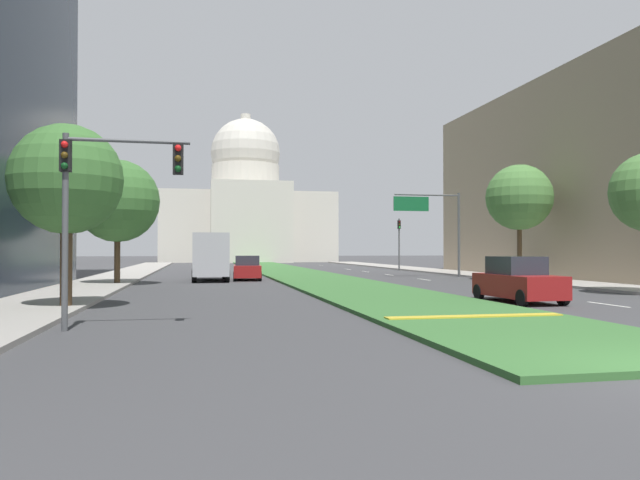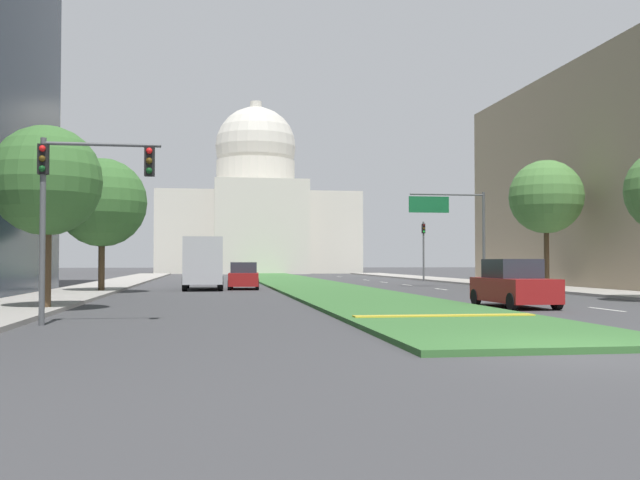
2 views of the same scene
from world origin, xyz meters
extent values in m
plane|color=#3D3D3F|center=(0.00, 49.28, 0.00)|extent=(260.00, 260.00, 0.00)
cube|color=#386B33|center=(0.00, 44.35, 0.07)|extent=(6.09, 88.71, 0.14)
cube|color=gold|center=(0.00, 7.80, 0.16)|extent=(5.48, 0.50, 0.04)
cube|color=silver|center=(7.51, 11.80, 0.00)|extent=(0.16, 2.40, 0.01)
cube|color=silver|center=(7.51, 20.34, 0.00)|extent=(0.16, 2.40, 0.01)
cube|color=silver|center=(7.51, 31.08, 0.00)|extent=(0.16, 2.40, 0.01)
cube|color=silver|center=(7.51, 38.97, 0.00)|extent=(0.16, 2.40, 0.01)
cube|color=silver|center=(7.51, 46.18, 0.00)|extent=(0.16, 2.40, 0.01)
cube|color=silver|center=(7.51, 53.04, 0.00)|extent=(0.16, 2.40, 0.01)
cube|color=silver|center=(7.51, 67.23, 0.00)|extent=(0.16, 2.40, 0.01)
cube|color=#9E9991|center=(-13.97, 39.42, 0.07)|extent=(4.00, 88.71, 0.15)
cube|color=#9E9991|center=(13.97, 39.42, 0.07)|extent=(4.00, 88.71, 0.15)
cube|color=tan|center=(22.33, 33.42, 7.31)|extent=(12.72, 27.98, 14.61)
cube|color=beige|center=(0.00, 98.56, 5.84)|extent=(28.95, 22.94, 11.67)
cube|color=beige|center=(0.00, 85.09, 6.42)|extent=(12.74, 4.00, 12.84)
cylinder|color=beige|center=(0.00, 98.56, 14.44)|extent=(12.06, 12.06, 5.54)
sphere|color=beige|center=(0.00, 98.56, 19.37)|extent=(12.37, 12.37, 12.37)
cylinder|color=beige|center=(0.00, 98.56, 24.94)|extent=(1.80, 1.80, 3.00)
cylinder|color=#515456|center=(-11.47, 8.01, 2.60)|extent=(0.16, 0.16, 5.20)
cube|color=black|center=(-11.47, 8.01, 4.60)|extent=(0.28, 0.24, 0.84)
sphere|color=red|center=(-11.47, 7.87, 4.88)|extent=(0.18, 0.18, 0.18)
sphere|color=#4C380F|center=(-11.47, 7.87, 4.60)|extent=(0.18, 0.18, 0.18)
sphere|color=#0F4219|center=(-11.47, 7.87, 4.32)|extent=(0.18, 0.18, 0.18)
cylinder|color=#515456|center=(-9.87, 8.01, 5.05)|extent=(3.20, 0.10, 0.10)
cube|color=black|center=(-8.59, 8.01, 4.60)|extent=(0.28, 0.24, 0.84)
sphere|color=red|center=(-8.59, 7.87, 4.88)|extent=(0.18, 0.18, 0.18)
sphere|color=#4C380F|center=(-8.59, 7.87, 4.60)|extent=(0.18, 0.18, 0.18)
sphere|color=#0F4219|center=(-8.59, 7.87, 4.32)|extent=(0.18, 0.18, 0.18)
cylinder|color=#515456|center=(11.47, 47.91, 2.60)|extent=(0.16, 0.16, 5.20)
cube|color=black|center=(11.47, 47.91, 4.60)|extent=(0.28, 0.24, 0.84)
sphere|color=#510F0F|center=(11.47, 47.77, 4.88)|extent=(0.18, 0.18, 0.18)
sphere|color=#4C380F|center=(11.47, 47.77, 4.60)|extent=(0.18, 0.18, 0.18)
sphere|color=#1ED838|center=(11.47, 47.77, 4.32)|extent=(0.18, 0.18, 0.18)
cylinder|color=#515456|center=(11.67, 34.38, 3.25)|extent=(0.20, 0.20, 6.50)
cylinder|color=#515456|center=(9.07, 34.38, 6.30)|extent=(5.21, 0.12, 0.12)
cube|color=#146033|center=(7.76, 34.33, 5.60)|extent=(2.80, 0.08, 1.10)
cylinder|color=#4C3823|center=(-12.66, 13.88, 1.78)|extent=(0.41, 0.41, 3.56)
sphere|color=#3D7033|center=(-12.66, 13.88, 4.64)|extent=(3.91, 3.91, 3.91)
cylinder|color=#4C3823|center=(-12.82, 28.41, 1.83)|extent=(0.35, 0.35, 3.67)
sphere|color=#3D7033|center=(-12.82, 28.41, 5.02)|extent=(4.91, 4.91, 4.91)
cylinder|color=#4C3823|center=(13.06, 27.89, 2.21)|extent=(0.31, 0.31, 4.42)
sphere|color=#4C7F3D|center=(13.06, 27.89, 5.64)|extent=(4.42, 4.42, 4.42)
cube|color=maroon|center=(4.65, 13.44, 0.67)|extent=(1.99, 4.32, 0.90)
cube|color=#282D38|center=(4.65, 13.61, 1.48)|extent=(1.71, 2.09, 0.73)
cylinder|color=black|center=(5.56, 11.78, 0.32)|extent=(0.24, 0.65, 0.64)
cylinder|color=black|center=(3.84, 11.73, 0.32)|extent=(0.24, 0.65, 0.64)
cylinder|color=black|center=(5.47, 15.14, 0.32)|extent=(0.24, 0.65, 0.64)
cylinder|color=black|center=(3.75, 15.10, 0.32)|extent=(0.24, 0.65, 0.64)
cube|color=maroon|center=(-4.77, 32.93, 0.63)|extent=(2.10, 4.35, 0.81)
cube|color=#282D38|center=(-4.79, 32.76, 1.36)|extent=(1.74, 2.14, 0.66)
cylinder|color=black|center=(-5.50, 34.65, 0.32)|extent=(0.26, 0.65, 0.64)
cylinder|color=black|center=(-3.83, 34.54, 0.32)|extent=(0.26, 0.65, 0.64)
cylinder|color=black|center=(-5.71, 31.31, 0.32)|extent=(0.26, 0.65, 0.64)
cylinder|color=black|center=(-4.05, 31.21, 0.32)|extent=(0.26, 0.65, 0.64)
cube|color=silver|center=(-7.13, 43.82, 0.66)|extent=(2.12, 4.31, 0.87)
cube|color=#282D38|center=(-7.14, 43.65, 1.45)|extent=(1.76, 2.11, 0.72)
cylinder|color=black|center=(-7.87, 45.52, 0.32)|extent=(0.26, 0.65, 0.64)
cylinder|color=black|center=(-6.18, 45.41, 0.32)|extent=(0.26, 0.65, 0.64)
cylinder|color=black|center=(-8.08, 42.22, 0.32)|extent=(0.26, 0.65, 0.64)
cylinder|color=black|center=(-6.38, 42.12, 0.32)|extent=(0.26, 0.65, 0.64)
cube|color=#BCBCC1|center=(-7.31, 34.73, 1.45)|extent=(2.30, 2.00, 2.20)
cube|color=#B2B2B7|center=(-7.31, 31.53, 1.80)|extent=(2.30, 4.40, 2.80)
cylinder|color=black|center=(-8.36, 34.73, 0.45)|extent=(0.30, 0.90, 0.90)
cylinder|color=black|center=(-6.26, 34.73, 0.45)|extent=(0.30, 0.90, 0.90)
cylinder|color=black|center=(-8.36, 30.43, 0.45)|extent=(0.30, 0.90, 0.90)
cylinder|color=black|center=(-6.26, 30.43, 0.45)|extent=(0.30, 0.90, 0.90)
camera|label=1|loc=(-8.00, -8.58, 2.15)|focal=33.39mm
camera|label=2|loc=(-6.88, -12.88, 1.78)|focal=40.61mm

